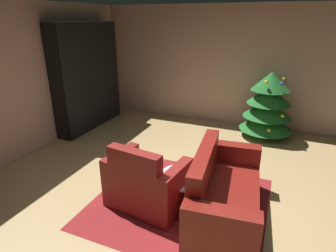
{
  "coord_description": "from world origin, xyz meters",
  "views": [
    {
      "loc": [
        1.03,
        -3.09,
        2.36
      ],
      "look_at": [
        -0.34,
        0.19,
        0.97
      ],
      "focal_mm": 29.71,
      "sensor_mm": 36.0,
      "label": 1
    }
  ],
  "objects": [
    {
      "name": "book_stack_on_table",
      "position": [
        -0.02,
        -0.03,
        0.48
      ],
      "size": [
        0.23,
        0.17,
        0.15
      ],
      "color": "red",
      "rests_on": "coffee_table"
    },
    {
      "name": "decorated_tree",
      "position": [
        0.82,
        2.74,
        0.69
      ],
      "size": [
        1.07,
        1.07,
        1.37
      ],
      "color": "brown",
      "rests_on": "ground"
    },
    {
      "name": "wall_back",
      "position": [
        0.0,
        3.27,
        1.33
      ],
      "size": [
        6.46,
        0.06,
        2.66
      ],
      "primitive_type": "cube",
      "color": "tan",
      "rests_on": "ground"
    },
    {
      "name": "area_rug",
      "position": [
        -0.04,
        -0.11,
        0.0
      ],
      "size": [
        2.26,
        2.11,
        0.01
      ],
      "primitive_type": "cube",
      "color": "maroon",
      "rests_on": "ground"
    },
    {
      "name": "ground_plane",
      "position": [
        0.0,
        0.0,
        0.0
      ],
      "size": [
        7.78,
        7.78,
        0.0
      ],
      "primitive_type": "plane",
      "color": "tan"
    },
    {
      "name": "couch_red",
      "position": [
        0.55,
        -0.17,
        0.31
      ],
      "size": [
        0.93,
        1.78,
        0.9
      ],
      "color": "maroon",
      "rests_on": "ground"
    },
    {
      "name": "bookshelf_unit",
      "position": [
        -2.95,
        1.98,
        1.14
      ],
      "size": [
        0.35,
        1.89,
        2.29
      ],
      "color": "black",
      "rests_on": "ground"
    },
    {
      "name": "wall_left",
      "position": [
        -3.2,
        0.0,
        1.33
      ],
      "size": [
        0.06,
        6.6,
        2.66
      ],
      "primitive_type": "cube",
      "color": "tan",
      "rests_on": "ground"
    },
    {
      "name": "armchair_red",
      "position": [
        -0.43,
        -0.35,
        0.32
      ],
      "size": [
        1.08,
        0.79,
        0.92
      ],
      "color": "maroon",
      "rests_on": "ground"
    },
    {
      "name": "bottle_on_table",
      "position": [
        0.2,
        0.0,
        0.53
      ],
      "size": [
        0.08,
        0.08,
        0.3
      ],
      "color": "#512018",
      "rests_on": "coffee_table"
    },
    {
      "name": "coffee_table",
      "position": [
        0.02,
        -0.07,
        0.37
      ],
      "size": [
        0.7,
        0.7,
        0.41
      ],
      "color": "black",
      "rests_on": "ground"
    }
  ]
}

